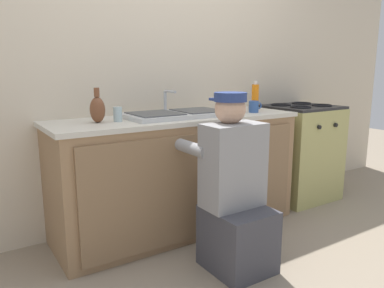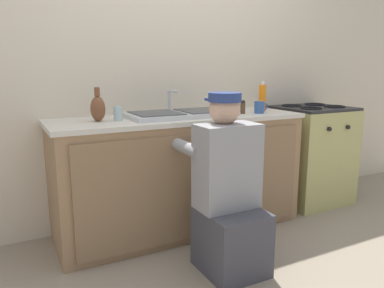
{
  "view_description": "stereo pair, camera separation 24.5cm",
  "coord_description": "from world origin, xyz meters",
  "px_view_note": "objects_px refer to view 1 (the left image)",
  "views": [
    {
      "loc": [
        -1.43,
        -2.1,
        1.25
      ],
      "look_at": [
        0.0,
        0.1,
        0.71
      ],
      "focal_mm": 35.0,
      "sensor_mm": 36.0,
      "label": 1
    },
    {
      "loc": [
        -1.21,
        -2.23,
        1.25
      ],
      "look_at": [
        0.0,
        0.1,
        0.71
      ],
      "focal_mm": 35.0,
      "sensor_mm": 36.0,
      "label": 2
    }
  ],
  "objects_px": {
    "sink_double_basin": "(177,114)",
    "water_glass": "(118,114)",
    "spice_bottle_pepper": "(238,107)",
    "stove_range": "(298,152)",
    "soap_bottle_orange": "(255,97)",
    "coffee_mug": "(254,107)",
    "vase_decorative": "(97,109)",
    "plumber_person": "(234,197)"
  },
  "relations": [
    {
      "from": "plumber_person",
      "to": "soap_bottle_orange",
      "type": "xyz_separation_m",
      "value": [
        0.77,
        0.68,
        0.54
      ]
    },
    {
      "from": "plumber_person",
      "to": "water_glass",
      "type": "distance_m",
      "value": 0.95
    },
    {
      "from": "water_glass",
      "to": "spice_bottle_pepper",
      "type": "xyz_separation_m",
      "value": [
        0.99,
        -0.07,
        0.0
      ]
    },
    {
      "from": "stove_range",
      "to": "soap_bottle_orange",
      "type": "bearing_deg",
      "value": -178.99
    },
    {
      "from": "stove_range",
      "to": "water_glass",
      "type": "relative_size",
      "value": 9.14
    },
    {
      "from": "coffee_mug",
      "to": "spice_bottle_pepper",
      "type": "bearing_deg",
      "value": 166.54
    },
    {
      "from": "vase_decorative",
      "to": "water_glass",
      "type": "bearing_deg",
      "value": -11.43
    },
    {
      "from": "coffee_mug",
      "to": "water_glass",
      "type": "bearing_deg",
      "value": 174.86
    },
    {
      "from": "vase_decorative",
      "to": "spice_bottle_pepper",
      "type": "bearing_deg",
      "value": -4.82
    },
    {
      "from": "plumber_person",
      "to": "soap_bottle_orange",
      "type": "distance_m",
      "value": 1.16
    },
    {
      "from": "water_glass",
      "to": "vase_decorative",
      "type": "bearing_deg",
      "value": 168.57
    },
    {
      "from": "coffee_mug",
      "to": "spice_bottle_pepper",
      "type": "xyz_separation_m",
      "value": [
        -0.14,
        0.03,
        0.0
      ]
    },
    {
      "from": "soap_bottle_orange",
      "to": "stove_range",
      "type": "bearing_deg",
      "value": 1.01
    },
    {
      "from": "vase_decorative",
      "to": "soap_bottle_orange",
      "type": "xyz_separation_m",
      "value": [
        1.38,
        -0.01,
        0.02
      ]
    },
    {
      "from": "stove_range",
      "to": "coffee_mug",
      "type": "relative_size",
      "value": 7.25
    },
    {
      "from": "plumber_person",
      "to": "vase_decorative",
      "type": "relative_size",
      "value": 4.8
    },
    {
      "from": "vase_decorative",
      "to": "water_glass",
      "type": "xyz_separation_m",
      "value": [
        0.13,
        -0.03,
        -0.04
      ]
    },
    {
      "from": "coffee_mug",
      "to": "soap_bottle_orange",
      "type": "bearing_deg",
      "value": 45.22
    },
    {
      "from": "vase_decorative",
      "to": "coffee_mug",
      "type": "height_order",
      "value": "vase_decorative"
    },
    {
      "from": "water_glass",
      "to": "coffee_mug",
      "type": "xyz_separation_m",
      "value": [
        1.13,
        -0.1,
        -0.0
      ]
    },
    {
      "from": "vase_decorative",
      "to": "coffee_mug",
      "type": "distance_m",
      "value": 1.27
    },
    {
      "from": "plumber_person",
      "to": "vase_decorative",
      "type": "xyz_separation_m",
      "value": [
        -0.61,
        0.7,
        0.52
      ]
    },
    {
      "from": "sink_double_basin",
      "to": "water_glass",
      "type": "bearing_deg",
      "value": -177.12
    },
    {
      "from": "stove_range",
      "to": "plumber_person",
      "type": "bearing_deg",
      "value": -153.03
    },
    {
      "from": "sink_double_basin",
      "to": "spice_bottle_pepper",
      "type": "relative_size",
      "value": 7.62
    },
    {
      "from": "water_glass",
      "to": "spice_bottle_pepper",
      "type": "relative_size",
      "value": 0.95
    },
    {
      "from": "coffee_mug",
      "to": "stove_range",
      "type": "bearing_deg",
      "value": 9.96
    },
    {
      "from": "vase_decorative",
      "to": "spice_bottle_pepper",
      "type": "height_order",
      "value": "vase_decorative"
    },
    {
      "from": "soap_bottle_orange",
      "to": "coffee_mug",
      "type": "relative_size",
      "value": 1.98
    },
    {
      "from": "spice_bottle_pepper",
      "to": "water_glass",
      "type": "bearing_deg",
      "value": 176.05
    },
    {
      "from": "water_glass",
      "to": "soap_bottle_orange",
      "type": "xyz_separation_m",
      "value": [
        1.25,
        0.01,
        0.06
      ]
    },
    {
      "from": "plumber_person",
      "to": "coffee_mug",
      "type": "xyz_separation_m",
      "value": [
        0.66,
        0.57,
        0.48
      ]
    },
    {
      "from": "vase_decorative",
      "to": "water_glass",
      "type": "height_order",
      "value": "vase_decorative"
    },
    {
      "from": "stove_range",
      "to": "spice_bottle_pepper",
      "type": "height_order",
      "value": "spice_bottle_pepper"
    },
    {
      "from": "water_glass",
      "to": "spice_bottle_pepper",
      "type": "height_order",
      "value": "spice_bottle_pepper"
    },
    {
      "from": "plumber_person",
      "to": "spice_bottle_pepper",
      "type": "distance_m",
      "value": 0.93
    },
    {
      "from": "plumber_person",
      "to": "coffee_mug",
      "type": "distance_m",
      "value": 0.99
    },
    {
      "from": "soap_bottle_orange",
      "to": "plumber_person",
      "type": "bearing_deg",
      "value": -138.38
    },
    {
      "from": "plumber_person",
      "to": "spice_bottle_pepper",
      "type": "height_order",
      "value": "plumber_person"
    },
    {
      "from": "spice_bottle_pepper",
      "to": "sink_double_basin",
      "type": "bearing_deg",
      "value": 169.7
    },
    {
      "from": "sink_double_basin",
      "to": "plumber_person",
      "type": "relative_size",
      "value": 0.72
    },
    {
      "from": "sink_double_basin",
      "to": "water_glass",
      "type": "distance_m",
      "value": 0.48
    }
  ]
}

